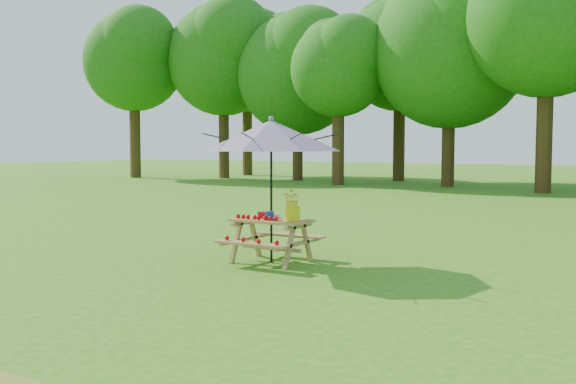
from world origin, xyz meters
The scene contains 6 objects.
ground centered at (0.00, 0.00, 0.00)m, with size 120.00×120.00×0.00m, color #267215.
picnic_table centered at (-3.36, 2.94, 0.33)m, with size 1.20×1.32×0.67m.
patio_umbrella centered at (-3.36, 2.94, 1.95)m, with size 2.56×2.56×2.25m.
produce_bins centered at (-3.42, 2.96, 0.72)m, with size 0.33×0.39×0.13m.
tomatoes_row centered at (-3.51, 2.76, 0.71)m, with size 0.77×0.13×0.07m, color #C30609, non-canonical shape.
flower_bucket centered at (-2.98, 2.95, 0.93)m, with size 0.37×0.34×0.49m.
Camera 1 is at (1.96, -5.26, 1.79)m, focal length 40.00 mm.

